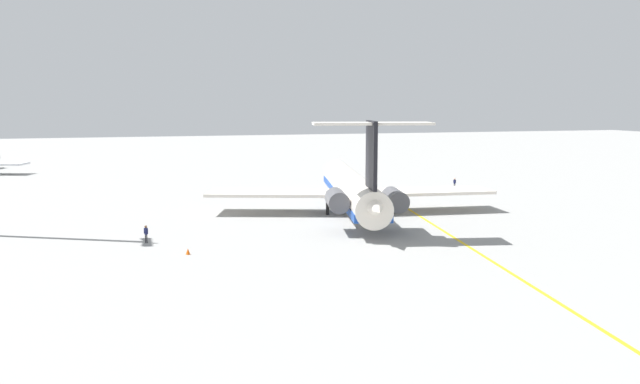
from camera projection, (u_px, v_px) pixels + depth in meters
ground at (454, 209)px, 82.43m from camera, size 394.65×394.65×0.00m
main_jetliner at (352, 188)px, 77.85m from camera, size 39.74×35.44×11.67m
ground_crew_near_nose at (455, 182)px, 101.79m from camera, size 0.32×0.32×1.66m
ground_crew_near_tail at (146, 232)px, 62.10m from camera, size 0.28×0.39×1.73m
safety_cone_nose at (456, 189)px, 99.30m from camera, size 0.40×0.40×0.55m
safety_cone_wingtip at (218, 189)px, 98.95m from camera, size 0.40×0.40×0.55m
safety_cone_tail at (188, 251)px, 57.45m from camera, size 0.40×0.40×0.55m
taxiway_centreline at (409, 210)px, 81.66m from camera, size 108.31×19.17×0.01m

